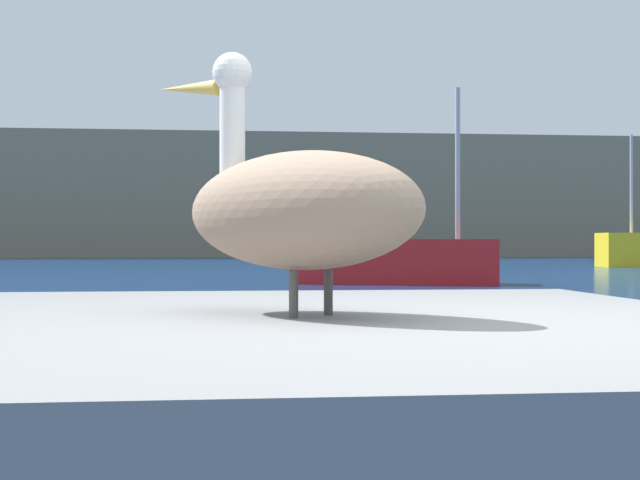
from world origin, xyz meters
The scene contains 4 objects.
hillside_backdrop centered at (0.00, 62.44, 4.12)m, with size 140.00×10.28×8.24m, color #7F755B.
pier_dock centered at (-0.59, 0.46, 0.38)m, with size 2.98×3.18×0.76m, color gray.
pelican centered at (-0.60, 0.47, 1.12)m, with size 1.01×1.09×0.91m.
fishing_boat_red centered at (3.31, 19.52, 0.81)m, with size 5.18×2.99×4.72m.
Camera 1 is at (-0.86, -2.56, 1.00)m, focal length 51.80 mm.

